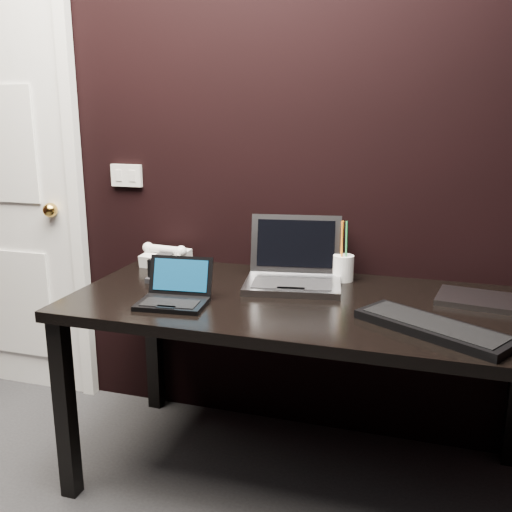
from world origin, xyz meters
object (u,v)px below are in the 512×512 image
(silver_laptop, at_px, (293,273))
(mobile_phone, at_px, (153,274))
(ext_keyboard, at_px, (433,327))
(desk, at_px, (303,319))
(desk_phone, at_px, (166,257))
(closed_laptop, at_px, (480,300))
(netbook, at_px, (175,295))
(pen_cup, at_px, (343,267))

(silver_laptop, xyz_separation_m, mobile_phone, (-0.54, -0.13, -0.01))
(silver_laptop, distance_m, mobile_phone, 0.56)
(silver_laptop, relative_size, ext_keyboard, 0.83)
(desk, xyz_separation_m, desk_phone, (-0.69, 0.28, 0.12))
(silver_laptop, bearing_deg, desk_phone, 169.42)
(desk, xyz_separation_m, silver_laptop, (-0.08, 0.17, 0.13))
(desk, bearing_deg, silver_laptop, 115.08)
(desk_phone, xyz_separation_m, mobile_phone, (0.06, -0.24, -0.01))
(closed_laptop, relative_size, desk_phone, 1.42)
(netbook, relative_size, mobile_phone, 2.83)
(netbook, bearing_deg, pen_cup, 41.20)
(ext_keyboard, relative_size, closed_laptop, 1.57)
(desk, xyz_separation_m, ext_keyboard, (0.45, -0.19, 0.09))
(ext_keyboard, height_order, desk_phone, desk_phone)
(silver_laptop, height_order, ext_keyboard, silver_laptop)
(desk_phone, height_order, mobile_phone, desk_phone)
(desk_phone, relative_size, pen_cup, 0.92)
(netbook, bearing_deg, closed_laptop, 17.66)
(netbook, bearing_deg, ext_keyboard, -0.78)
(closed_laptop, height_order, desk_phone, desk_phone)
(ext_keyboard, relative_size, pen_cup, 2.05)
(mobile_phone, bearing_deg, desk, -3.42)
(desk, relative_size, mobile_phone, 18.78)
(ext_keyboard, xyz_separation_m, closed_laptop, (0.16, 0.34, -0.01))
(silver_laptop, distance_m, pen_cup, 0.21)
(netbook, xyz_separation_m, ext_keyboard, (0.88, -0.01, -0.02))
(closed_laptop, distance_m, desk_phone, 1.30)
(silver_laptop, xyz_separation_m, closed_laptop, (0.69, -0.01, -0.04))
(closed_laptop, distance_m, pen_cup, 0.53)
(desk, height_order, silver_laptop, silver_laptop)
(desk, relative_size, ext_keyboard, 3.39)
(mobile_phone, xyz_separation_m, pen_cup, (0.72, 0.25, 0.02))
(ext_keyboard, relative_size, desk_phone, 2.24)
(mobile_phone, height_order, pen_cup, pen_cup)
(ext_keyboard, distance_m, pen_cup, 0.59)
(ext_keyboard, bearing_deg, mobile_phone, 167.99)
(closed_laptop, xyz_separation_m, mobile_phone, (-1.23, -0.11, 0.02))
(desk, distance_m, closed_laptop, 0.64)
(desk, height_order, ext_keyboard, ext_keyboard)
(silver_laptop, bearing_deg, desk, -64.92)
(closed_laptop, height_order, mobile_phone, mobile_phone)
(mobile_phone, bearing_deg, closed_laptop, 5.30)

